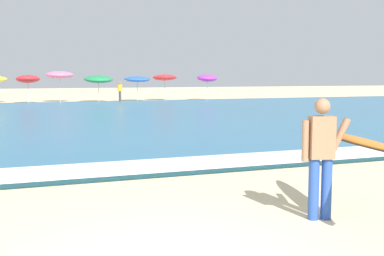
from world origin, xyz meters
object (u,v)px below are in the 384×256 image
at_px(beach_umbrella_4, 60,75).
at_px(beach_umbrella_8, 207,78).
at_px(beach_umbrella_3, 28,79).
at_px(beachgoer_near_row_left, 120,91).
at_px(beach_umbrella_5, 98,79).
at_px(beach_umbrella_6, 137,79).
at_px(surfer_with_board, 340,147).
at_px(beach_umbrella_7, 165,78).

distance_m(beach_umbrella_4, beach_umbrella_8, 12.03).
height_order(beach_umbrella_3, beach_umbrella_4, beach_umbrella_4).
distance_m(beach_umbrella_4, beachgoer_near_row_left, 4.82).
xyz_separation_m(beach_umbrella_5, beach_umbrella_6, (3.23, 0.45, -0.01)).
bearing_deg(surfer_with_board, beachgoer_near_row_left, 83.00).
xyz_separation_m(beach_umbrella_5, beach_umbrella_7, (5.71, 0.90, 0.13)).
relative_size(beach_umbrella_4, beach_umbrella_6, 1.15).
xyz_separation_m(beach_umbrella_5, beachgoer_near_row_left, (1.77, 0.39, -0.95)).
bearing_deg(surfer_with_board, beach_umbrella_6, 80.54).
bearing_deg(beach_umbrella_8, beach_umbrella_7, 163.84).
xyz_separation_m(beach_umbrella_8, beachgoer_near_row_left, (-7.37, 0.48, -1.02)).
distance_m(beach_umbrella_5, beachgoer_near_row_left, 2.04).
bearing_deg(beach_umbrella_3, beach_umbrella_4, 21.63).
xyz_separation_m(beach_umbrella_4, beachgoer_near_row_left, (4.61, -0.55, -1.29)).
bearing_deg(beach_umbrella_5, beach_umbrella_3, -179.84).
distance_m(beach_umbrella_4, beach_umbrella_5, 3.01).
relative_size(surfer_with_board, beach_umbrella_3, 1.37).
height_order(beach_umbrella_3, beach_umbrella_8, beach_umbrella_8).
distance_m(surfer_with_board, beach_umbrella_7, 34.53).
distance_m(beach_umbrella_3, beach_umbrella_5, 5.23).
height_order(surfer_with_board, beachgoer_near_row_left, surfer_with_board).
distance_m(beach_umbrella_7, beach_umbrella_8, 3.57).
bearing_deg(beach_umbrella_6, beach_umbrella_3, -176.87).
relative_size(surfer_with_board, beach_umbrella_8, 1.34).
relative_size(beach_umbrella_4, beach_umbrella_5, 1.07).
distance_m(beach_umbrella_6, beachgoer_near_row_left, 1.73).
xyz_separation_m(beach_umbrella_3, beach_umbrella_5, (5.23, 0.01, -0.03)).
distance_m(beach_umbrella_4, beach_umbrella_6, 6.10).
distance_m(beach_umbrella_5, beach_umbrella_8, 9.14).
xyz_separation_m(surfer_with_board, beach_umbrella_8, (11.43, 32.59, 0.82)).
bearing_deg(beach_umbrella_4, surfer_with_board, -89.06).
relative_size(beach_umbrella_5, beach_umbrella_7, 1.04).
height_order(beach_umbrella_4, beach_umbrella_8, beach_umbrella_4).
bearing_deg(beach_umbrella_5, beach_umbrella_4, 161.78).
height_order(beach_umbrella_3, beach_umbrella_6, beach_umbrella_3).
relative_size(beach_umbrella_5, beach_umbrella_8, 1.03).
bearing_deg(beach_umbrella_3, beach_umbrella_5, 0.16).
relative_size(beach_umbrella_6, beach_umbrella_7, 0.97).
relative_size(surfer_with_board, beach_umbrella_4, 1.21).
height_order(beach_umbrella_8, beachgoer_near_row_left, beach_umbrella_8).
bearing_deg(beach_umbrella_8, beach_umbrella_6, 174.73).
distance_m(beach_umbrella_8, beachgoer_near_row_left, 7.46).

